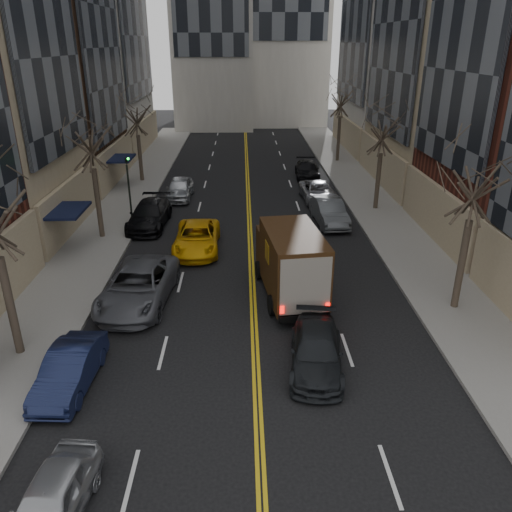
# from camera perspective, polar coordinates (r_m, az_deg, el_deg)

# --- Properties ---
(sidewalk_left) EXTENTS (4.00, 66.00, 0.15)m
(sidewalk_left) POSITION_cam_1_polar(r_m,az_deg,el_deg) (37.55, -14.80, 5.97)
(sidewalk_left) COLOR slate
(sidewalk_left) RESTS_ON ground
(sidewalk_right) EXTENTS (4.00, 66.00, 0.15)m
(sidewalk_right) POSITION_cam_1_polar(r_m,az_deg,el_deg) (37.74, 13.02, 6.24)
(sidewalk_right) COLOR slate
(sidewalk_right) RESTS_ON ground
(tree_lf_mid) EXTENTS (3.20, 3.20, 8.91)m
(tree_lf_mid) POSITION_cam_1_polar(r_m,az_deg,el_deg) (29.47, -18.66, 13.97)
(tree_lf_mid) COLOR #382D23
(tree_lf_mid) RESTS_ON sidewalk_left
(tree_lf_far) EXTENTS (3.20, 3.20, 8.12)m
(tree_lf_far) POSITION_cam_1_polar(r_m,az_deg,el_deg) (42.06, -13.61, 16.22)
(tree_lf_far) COLOR #382D23
(tree_lf_far) RESTS_ON sidewalk_left
(tree_rt_near) EXTENTS (3.20, 3.20, 8.71)m
(tree_rt_near) POSITION_cam_1_polar(r_m,az_deg,el_deg) (21.50, 24.19, 9.63)
(tree_rt_near) COLOR #382D23
(tree_rt_near) RESTS_ON sidewalk_right
(tree_rt_mid) EXTENTS (3.20, 3.20, 8.32)m
(tree_rt_mid) POSITION_cam_1_polar(r_m,az_deg,el_deg) (34.51, 14.43, 14.94)
(tree_rt_mid) COLOR #382D23
(tree_rt_mid) RESTS_ON sidewalk_right
(tree_rt_far) EXTENTS (3.20, 3.20, 9.11)m
(tree_rt_far) POSITION_cam_1_polar(r_m,az_deg,el_deg) (48.98, 9.78, 18.30)
(tree_rt_far) COLOR #382D23
(tree_rt_far) RESTS_ON sidewalk_right
(traffic_signal) EXTENTS (0.29, 0.26, 4.70)m
(traffic_signal) POSITION_cam_1_polar(r_m,az_deg,el_deg) (31.76, -14.36, 8.06)
(traffic_signal) COLOR black
(traffic_signal) RESTS_ON sidewalk_left
(ups_truck) EXTENTS (3.01, 6.24, 3.29)m
(ups_truck) POSITION_cam_1_polar(r_m,az_deg,el_deg) (22.46, 3.93, -0.76)
(ups_truck) COLOR black
(ups_truck) RESTS_ON ground
(observer_sedan) EXTENTS (2.37, 4.71, 1.31)m
(observer_sedan) POSITION_cam_1_polar(r_m,az_deg,el_deg) (18.24, 6.90, -10.71)
(observer_sedan) COLOR black
(observer_sedan) RESTS_ON ground
(taxi) EXTENTS (2.44, 5.25, 1.45)m
(taxi) POSITION_cam_1_polar(r_m,az_deg,el_deg) (28.00, -6.77, 2.07)
(taxi) COLOR #E4A509
(taxi) RESTS_ON ground
(pedestrian) EXTENTS (0.50, 0.72, 1.91)m
(pedestrian) POSITION_cam_1_polar(r_m,az_deg,el_deg) (26.67, 2.10, 1.64)
(pedestrian) COLOR black
(pedestrian) RESTS_ON ground
(parked_lf_a) EXTENTS (1.85, 3.85, 1.27)m
(parked_lf_a) POSITION_cam_1_polar(r_m,az_deg,el_deg) (14.24, -22.39, -24.64)
(parked_lf_a) COLOR #AFB2B7
(parked_lf_a) RESTS_ON ground
(parked_lf_b) EXTENTS (1.64, 4.15, 1.34)m
(parked_lf_b) POSITION_cam_1_polar(r_m,az_deg,el_deg) (18.30, -20.52, -12.04)
(parked_lf_b) COLOR #111837
(parked_lf_b) RESTS_ON ground
(parked_lf_c) EXTENTS (3.26, 6.15, 1.65)m
(parked_lf_c) POSITION_cam_1_polar(r_m,az_deg,el_deg) (22.78, -13.31, -3.35)
(parked_lf_c) COLOR #4F5057
(parked_lf_c) RESTS_ON ground
(parked_lf_d) EXTENTS (2.42, 5.45, 1.56)m
(parked_lf_d) POSITION_cam_1_polar(r_m,az_deg,el_deg) (32.14, -12.08, 4.64)
(parked_lf_d) COLOR black
(parked_lf_d) RESTS_ON ground
(parked_lf_e) EXTENTS (1.89, 4.51, 1.53)m
(parked_lf_e) POSITION_cam_1_polar(r_m,az_deg,el_deg) (37.72, -8.73, 7.65)
(parked_lf_e) COLOR #B9BDC1
(parked_lf_e) RESTS_ON ground
(parked_rt_a) EXTENTS (2.03, 4.88, 1.57)m
(parked_rt_a) POSITION_cam_1_polar(r_m,az_deg,el_deg) (32.29, 8.37, 5.02)
(parked_rt_a) COLOR #4A4E51
(parked_rt_a) RESTS_ON ground
(parked_rt_b) EXTENTS (2.54, 5.03, 1.36)m
(parked_rt_b) POSITION_cam_1_polar(r_m,az_deg,el_deg) (36.97, 7.13, 7.29)
(parked_rt_b) COLOR #AEB0B6
(parked_rt_b) RESTS_ON ground
(parked_rt_c) EXTENTS (2.14, 4.83, 1.38)m
(parked_rt_c) POSITION_cam_1_polar(r_m,az_deg,el_deg) (43.37, 5.87, 9.76)
(parked_rt_c) COLOR black
(parked_rt_c) RESTS_ON ground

